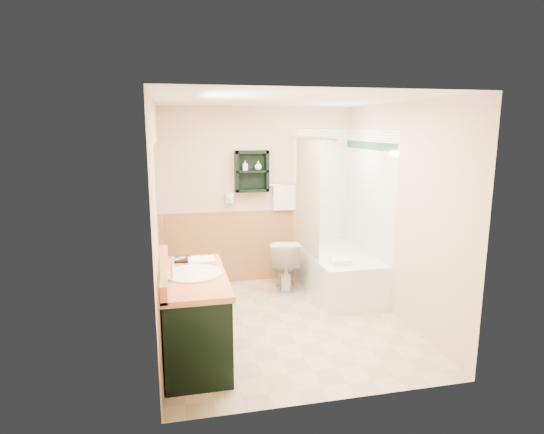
% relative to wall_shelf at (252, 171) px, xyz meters
% --- Properties ---
extents(floor, '(3.00, 3.00, 0.00)m').
position_rel_wall_shelf_xyz_m(floor, '(0.10, -1.41, -1.55)').
color(floor, '#C9B892').
rests_on(floor, ground).
extents(back_wall, '(2.60, 0.04, 2.40)m').
position_rel_wall_shelf_xyz_m(back_wall, '(0.10, 0.11, -0.35)').
color(back_wall, beige).
rests_on(back_wall, ground).
extents(left_wall, '(0.04, 3.00, 2.40)m').
position_rel_wall_shelf_xyz_m(left_wall, '(-1.22, -1.41, -0.35)').
color(left_wall, beige).
rests_on(left_wall, ground).
extents(right_wall, '(0.04, 3.00, 2.40)m').
position_rel_wall_shelf_xyz_m(right_wall, '(1.42, -1.41, -0.35)').
color(right_wall, beige).
rests_on(right_wall, ground).
extents(ceiling, '(2.60, 3.00, 0.04)m').
position_rel_wall_shelf_xyz_m(ceiling, '(0.10, -1.41, 0.87)').
color(ceiling, white).
rests_on(ceiling, back_wall).
extents(wainscot_left, '(2.98, 2.98, 1.00)m').
position_rel_wall_shelf_xyz_m(wainscot_left, '(-1.19, -1.41, -1.05)').
color(wainscot_left, tan).
rests_on(wainscot_left, left_wall).
extents(wainscot_back, '(2.58, 2.58, 1.00)m').
position_rel_wall_shelf_xyz_m(wainscot_back, '(0.10, 0.08, -1.05)').
color(wainscot_back, tan).
rests_on(wainscot_back, back_wall).
extents(mirror_frame, '(1.30, 1.30, 1.00)m').
position_rel_wall_shelf_xyz_m(mirror_frame, '(-1.17, -1.96, -0.05)').
color(mirror_frame, brown).
rests_on(mirror_frame, left_wall).
extents(mirror_glass, '(1.20, 1.20, 0.90)m').
position_rel_wall_shelf_xyz_m(mirror_glass, '(-1.17, -1.96, -0.05)').
color(mirror_glass, white).
rests_on(mirror_glass, left_wall).
extents(tile_right, '(1.50, 1.50, 2.10)m').
position_rel_wall_shelf_xyz_m(tile_right, '(1.38, -0.66, -0.50)').
color(tile_right, white).
rests_on(tile_right, right_wall).
extents(tile_back, '(0.95, 0.95, 2.10)m').
position_rel_wall_shelf_xyz_m(tile_back, '(1.13, 0.07, -0.50)').
color(tile_back, white).
rests_on(tile_back, back_wall).
extents(tile_accent, '(1.50, 1.50, 0.10)m').
position_rel_wall_shelf_xyz_m(tile_accent, '(1.37, -0.66, 0.35)').
color(tile_accent, '#164E32').
rests_on(tile_accent, right_wall).
extents(wall_shelf, '(0.45, 0.15, 0.55)m').
position_rel_wall_shelf_xyz_m(wall_shelf, '(0.00, 0.00, 0.00)').
color(wall_shelf, black).
rests_on(wall_shelf, back_wall).
extents(hair_dryer, '(0.10, 0.24, 0.18)m').
position_rel_wall_shelf_xyz_m(hair_dryer, '(-0.30, 0.02, -0.35)').
color(hair_dryer, white).
rests_on(hair_dryer, back_wall).
extents(towel_bar, '(0.40, 0.06, 0.40)m').
position_rel_wall_shelf_xyz_m(towel_bar, '(0.45, 0.04, -0.20)').
color(towel_bar, white).
rests_on(towel_bar, back_wall).
extents(curtain_rod, '(0.03, 1.60, 0.03)m').
position_rel_wall_shelf_xyz_m(curtain_rod, '(0.63, -0.66, 0.45)').
color(curtain_rod, silver).
rests_on(curtain_rod, back_wall).
extents(shower_curtain, '(1.05, 1.05, 1.70)m').
position_rel_wall_shelf_xyz_m(shower_curtain, '(0.63, -0.48, -0.40)').
color(shower_curtain, beige).
rests_on(shower_curtain, curtain_rod).
extents(vanity, '(0.59, 1.28, 0.81)m').
position_rel_wall_shelf_xyz_m(vanity, '(-0.89, -1.96, -1.14)').
color(vanity, black).
rests_on(vanity, ground).
extents(bathtub, '(0.80, 1.50, 0.53)m').
position_rel_wall_shelf_xyz_m(bathtub, '(1.03, -0.62, -1.28)').
color(bathtub, white).
rests_on(bathtub, ground).
extents(toilet, '(0.52, 0.76, 0.68)m').
position_rel_wall_shelf_xyz_m(toilet, '(0.37, -0.34, -1.21)').
color(toilet, white).
rests_on(toilet, ground).
extents(counter_towel, '(0.26, 0.21, 0.04)m').
position_rel_wall_shelf_xyz_m(counter_towel, '(-0.79, -1.61, -0.72)').
color(counter_towel, white).
rests_on(counter_towel, vanity).
extents(vanity_book, '(0.16, 0.03, 0.22)m').
position_rel_wall_shelf_xyz_m(vanity_book, '(-1.06, -1.48, -0.63)').
color(vanity_book, black).
rests_on(vanity_book, vanity).
extents(tub_towel, '(0.22, 0.19, 0.07)m').
position_rel_wall_shelf_xyz_m(tub_towel, '(0.86, -1.12, -0.98)').
color(tub_towel, white).
rests_on(tub_towel, bathtub).
extents(soap_bottle_a, '(0.06, 0.13, 0.06)m').
position_rel_wall_shelf_xyz_m(soap_bottle_a, '(-0.09, -0.01, 0.05)').
color(soap_bottle_a, white).
rests_on(soap_bottle_a, wall_shelf).
extents(soap_bottle_b, '(0.12, 0.14, 0.09)m').
position_rel_wall_shelf_xyz_m(soap_bottle_b, '(0.09, -0.01, 0.06)').
color(soap_bottle_b, white).
rests_on(soap_bottle_b, wall_shelf).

